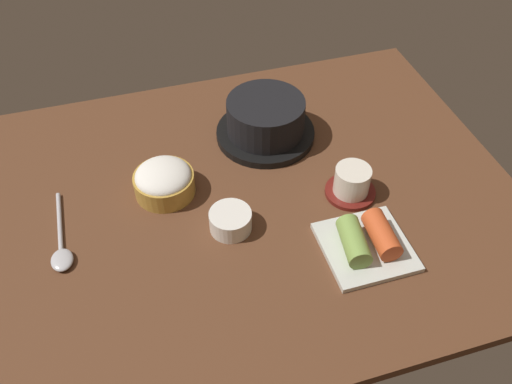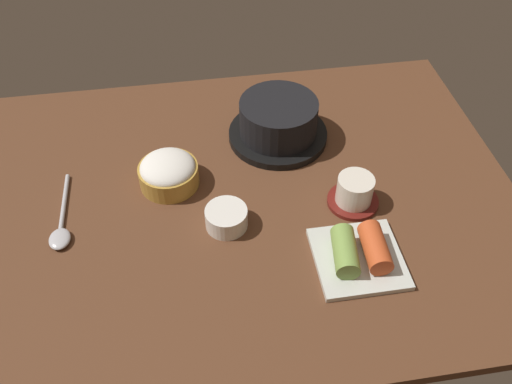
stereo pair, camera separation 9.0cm
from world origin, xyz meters
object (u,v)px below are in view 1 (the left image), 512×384
banchan_cup_center (230,220)px  kimchi_plate (367,242)px  rice_bowl (164,180)px  tea_cup_with_saucer (352,183)px  spoon (61,249)px  stone_pot (266,120)px

banchan_cup_center → kimchi_plate: kimchi_plate is taller
rice_bowl → banchan_cup_center: (9.22, -11.79, -0.97)cm
tea_cup_with_saucer → spoon: bearing=178.3°
stone_pot → rice_bowl: bearing=-156.3°
kimchi_plate → spoon: bearing=163.7°
rice_bowl → banchan_cup_center: rice_bowl is taller
tea_cup_with_saucer → stone_pot: bearing=116.7°
spoon → banchan_cup_center: bearing=-6.5°
rice_bowl → spoon: 20.90cm
stone_pot → banchan_cup_center: stone_pot is taller
kimchi_plate → banchan_cup_center: bearing=151.7°
tea_cup_with_saucer → kimchi_plate: 12.92cm
tea_cup_with_saucer → banchan_cup_center: (-22.97, -1.69, -0.79)cm
tea_cup_with_saucer → banchan_cup_center: size_ratio=1.26×
stone_pot → rice_bowl: stone_pot is taller
banchan_cup_center → rice_bowl: bearing=128.0°
stone_pot → banchan_cup_center: bearing=-121.1°
stone_pot → rice_bowl: size_ratio=1.81×
rice_bowl → tea_cup_with_saucer: size_ratio=1.19×
stone_pot → spoon: size_ratio=1.10×
kimchi_plate → rice_bowl: bearing=142.4°
stone_pot → banchan_cup_center: 25.26cm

